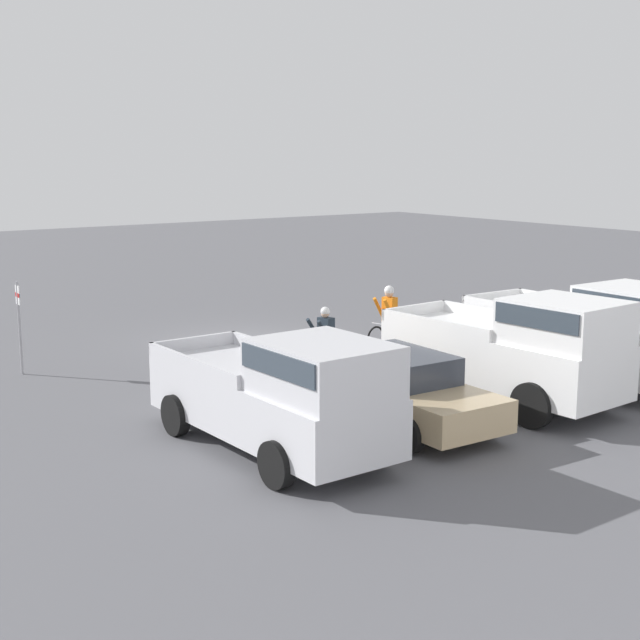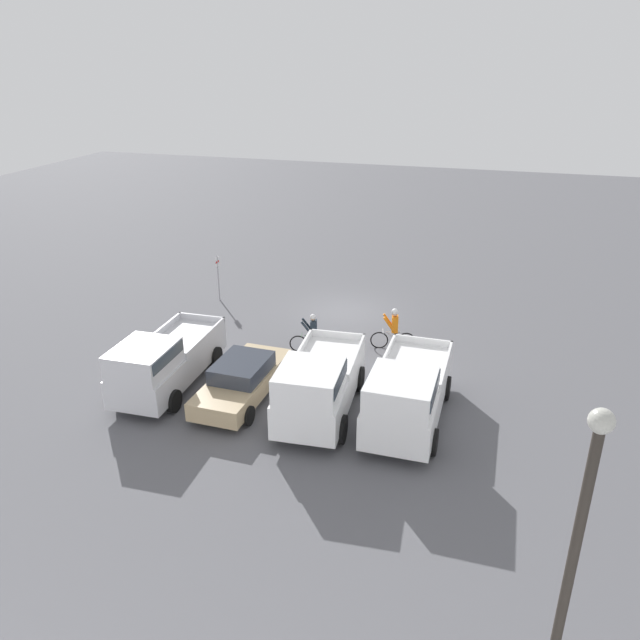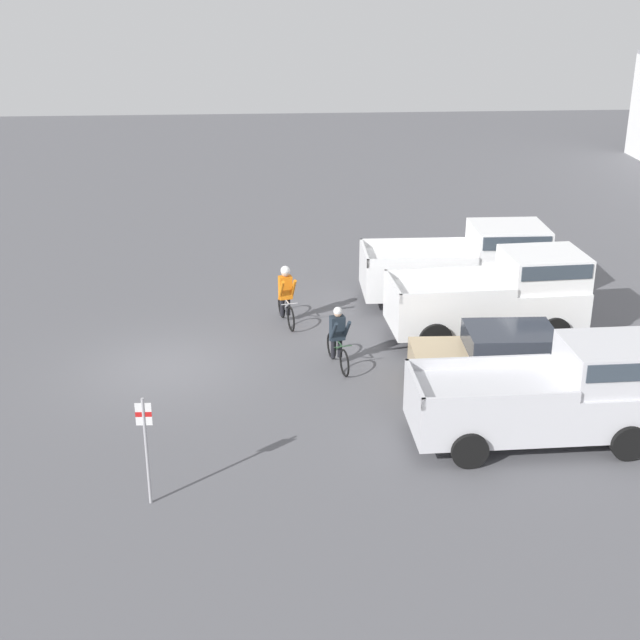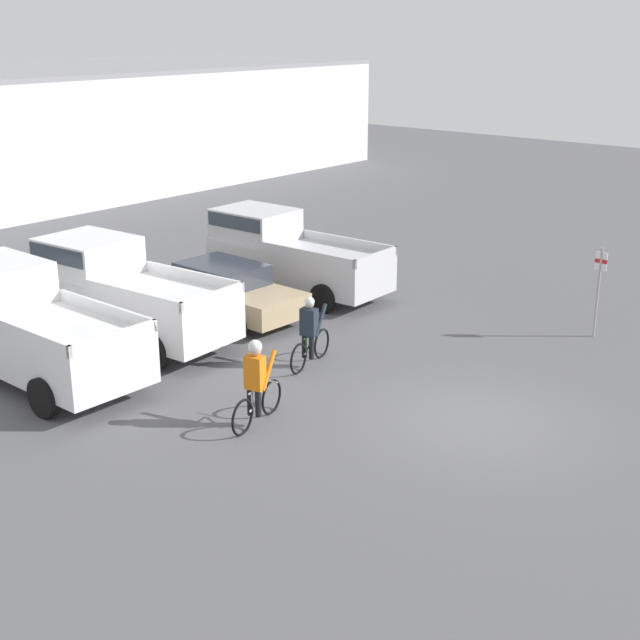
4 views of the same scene
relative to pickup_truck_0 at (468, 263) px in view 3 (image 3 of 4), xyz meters
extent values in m
plane|color=#56565B|center=(4.19, -8.61, -1.20)|extent=(80.00, 80.00, 0.00)
cube|color=white|center=(0.00, -0.45, -0.29)|extent=(2.13, 5.41, 1.09)
cube|color=white|center=(0.01, 1.17, 0.70)|extent=(1.92, 2.17, 0.89)
cube|color=#333D47|center=(0.01, 1.17, 0.89)|extent=(1.99, 2.00, 0.39)
cube|color=white|center=(-1.01, -1.51, 0.38)|extent=(0.12, 3.23, 0.25)
cube|color=white|center=(0.98, -1.54, 0.38)|extent=(0.12, 3.23, 0.25)
cube|color=white|center=(-0.03, -3.10, 0.38)|extent=(2.07, 0.10, 0.25)
cylinder|color=black|center=(-1.02, 1.23, -0.79)|extent=(0.23, 0.82, 0.82)
cylinder|color=black|center=(1.05, 1.21, -0.79)|extent=(0.23, 0.82, 0.82)
cylinder|color=black|center=(-1.06, -2.11, -0.79)|extent=(0.23, 0.82, 0.82)
cylinder|color=black|center=(1.01, -2.13, -0.79)|extent=(0.23, 0.82, 0.82)
cube|color=white|center=(2.80, -0.14, -0.26)|extent=(2.32, 5.29, 1.08)
cube|color=white|center=(2.70, 1.41, 0.72)|extent=(1.97, 2.18, 0.88)
cube|color=#333D47|center=(2.70, 1.41, 0.92)|extent=(2.02, 2.02, 0.39)
cube|color=white|center=(1.90, -1.24, 0.41)|extent=(0.27, 3.11, 0.25)
cube|color=white|center=(3.82, -1.12, 0.41)|extent=(0.27, 3.11, 0.25)
cube|color=white|center=(2.95, -2.69, 0.41)|extent=(2.00, 0.20, 0.25)
cylinder|color=black|center=(1.70, 1.40, -0.75)|extent=(0.27, 0.91, 0.89)
cylinder|color=black|center=(3.70, 1.52, -0.75)|extent=(0.27, 0.91, 0.89)
cylinder|color=black|center=(1.89, -1.81, -0.75)|extent=(0.27, 0.91, 0.89)
cylinder|color=black|center=(3.89, -1.68, -0.75)|extent=(0.27, 0.91, 0.89)
cube|color=tan|center=(5.60, -0.22, -0.63)|extent=(1.91, 4.73, 0.60)
cube|color=#2D333D|center=(5.60, -0.22, -0.06)|extent=(1.65, 2.15, 0.53)
cylinder|color=black|center=(4.76, 1.31, -0.88)|extent=(0.20, 0.65, 0.65)
cylinder|color=black|center=(6.52, 1.25, -0.88)|extent=(0.20, 0.65, 0.65)
cylinder|color=black|center=(4.67, -1.68, -0.88)|extent=(0.20, 0.65, 0.65)
cylinder|color=black|center=(6.43, -1.74, -0.88)|extent=(0.20, 0.65, 0.65)
cube|color=silver|center=(8.40, -0.38, -0.36)|extent=(2.03, 5.41, 0.98)
cube|color=silver|center=(8.36, 1.23, 0.57)|extent=(1.81, 2.19, 0.87)
cube|color=#333D47|center=(8.36, 1.23, 0.76)|extent=(1.86, 2.02, 0.38)
cube|color=silver|center=(7.50, -1.47, 0.26)|extent=(0.15, 3.23, 0.25)
cube|color=silver|center=(9.33, -1.43, 0.26)|extent=(0.15, 3.23, 0.25)
cube|color=silver|center=(8.45, -3.02, 0.26)|extent=(1.91, 0.12, 0.25)
cylinder|color=black|center=(7.40, 1.27, -0.81)|extent=(0.24, 0.78, 0.77)
cylinder|color=black|center=(9.32, 1.31, -0.81)|extent=(0.24, 0.78, 0.77)
cylinder|color=black|center=(7.47, -2.06, -0.81)|extent=(0.24, 0.78, 0.77)
cylinder|color=black|center=(9.39, -2.02, -0.81)|extent=(0.24, 0.78, 0.77)
torus|color=black|center=(4.91, -4.14, -0.87)|extent=(0.70, 0.20, 0.70)
torus|color=black|center=(3.84, -4.38, -0.87)|extent=(0.70, 0.20, 0.70)
cylinder|color=#2D5133|center=(4.37, -4.26, -0.70)|extent=(0.56, 0.16, 0.37)
cylinder|color=#2D5133|center=(4.37, -4.26, -0.51)|extent=(0.60, 0.17, 0.04)
cylinder|color=#2D5133|center=(4.19, -4.30, -0.70)|extent=(0.04, 0.04, 0.34)
cylinder|color=#2D5133|center=(4.78, -4.17, -0.48)|extent=(0.12, 0.45, 0.02)
cylinder|color=black|center=(4.25, -4.20, -0.74)|extent=(0.14, 0.14, 0.52)
cylinder|color=black|center=(4.29, -4.37, -0.74)|extent=(0.14, 0.14, 0.52)
cube|color=#1E2833|center=(4.32, -4.27, -0.17)|extent=(0.31, 0.40, 0.62)
cylinder|color=#1E2833|center=(4.50, -4.06, -0.17)|extent=(0.55, 0.20, 0.68)
cylinder|color=#1E2833|center=(4.57, -4.39, -0.17)|extent=(0.55, 0.20, 0.68)
sphere|color=tan|center=(4.35, -4.27, 0.24)|extent=(0.20, 0.20, 0.20)
sphere|color=silver|center=(4.35, -4.27, 0.29)|extent=(0.22, 0.22, 0.22)
torus|color=black|center=(1.93, -5.35, -0.87)|extent=(0.71, 0.20, 0.72)
torus|color=black|center=(0.89, -5.58, -0.87)|extent=(0.71, 0.20, 0.72)
cylinder|color=silver|center=(1.41, -5.47, -0.69)|extent=(0.55, 0.15, 0.38)
cylinder|color=silver|center=(1.41, -5.47, -0.49)|extent=(0.58, 0.16, 0.04)
cylinder|color=silver|center=(1.22, -5.51, -0.69)|extent=(0.04, 0.04, 0.35)
cylinder|color=silver|center=(1.80, -5.38, -0.47)|extent=(0.12, 0.45, 0.02)
cylinder|color=black|center=(1.28, -5.40, -0.73)|extent=(0.14, 0.14, 0.53)
cylinder|color=black|center=(1.32, -5.58, -0.73)|extent=(0.14, 0.14, 0.53)
cube|color=orange|center=(1.35, -5.48, -0.14)|extent=(0.31, 0.40, 0.66)
cylinder|color=orange|center=(1.53, -5.27, -0.14)|extent=(0.53, 0.20, 0.71)
cylinder|color=orange|center=(1.60, -5.60, -0.14)|extent=(0.53, 0.20, 0.71)
sphere|color=tan|center=(1.38, -5.48, 0.31)|extent=(0.24, 0.24, 0.24)
sphere|color=silver|center=(1.38, -5.48, 0.37)|extent=(0.26, 0.26, 0.26)
cylinder|color=#9E9EA3|center=(10.25, -8.34, -0.09)|extent=(0.06, 0.06, 2.22)
cube|color=white|center=(10.25, -8.34, 0.70)|extent=(0.03, 0.30, 0.45)
cube|color=red|center=(10.25, -8.34, 0.70)|extent=(0.03, 0.30, 0.10)
camera|label=1|loc=(16.42, 12.42, 3.95)|focal=50.00mm
camera|label=2|loc=(-2.19, 16.82, 9.67)|focal=35.00mm
camera|label=3|loc=(24.83, -6.11, 8.39)|focal=50.00mm
camera|label=4|loc=(-9.75, -16.39, 6.14)|focal=50.00mm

